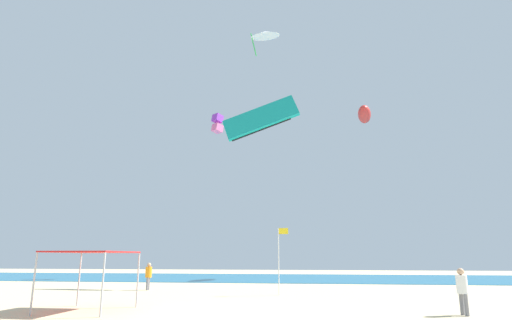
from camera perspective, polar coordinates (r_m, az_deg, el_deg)
ground at (r=18.15m, az=-4.75°, el=-20.06°), size 110.00×110.00×0.10m
ocean_strip at (r=45.41m, az=3.24°, el=-15.82°), size 110.00×18.87×0.03m
canopy_tent at (r=19.12m, az=-21.54°, el=-11.91°), size 2.87×3.22×2.39m
person_near_tent at (r=29.81m, az=-14.51°, el=-14.88°), size 0.42×0.47×1.77m
person_leftmost at (r=18.33m, az=26.41°, el=-15.37°), size 0.41×0.46×1.73m
banner_flag at (r=25.01m, az=3.28°, el=-12.80°), size 0.61×0.06×3.82m
kite_box_purple at (r=47.48m, az=-5.31°, el=5.00°), size 1.41×1.45×2.18m
kite_delta_white at (r=43.31m, az=1.25°, el=16.89°), size 3.58×3.61×2.50m
kite_inflatable_red at (r=48.39m, az=14.63°, el=6.07°), size 2.12×4.95×1.79m
kite_parafoil_teal at (r=34.03m, az=0.65°, el=5.68°), size 6.37×1.07×3.88m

